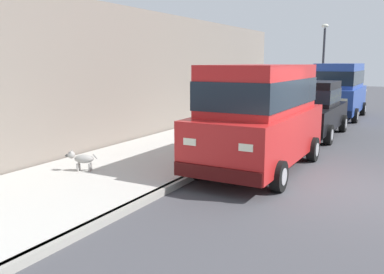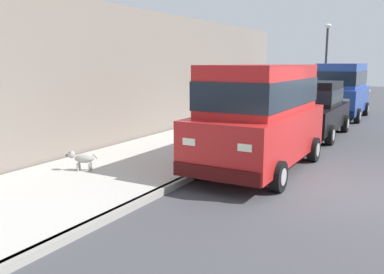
{
  "view_description": "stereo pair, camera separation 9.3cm",
  "coord_description": "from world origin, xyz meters",
  "px_view_note": "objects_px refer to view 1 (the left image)",
  "views": [
    {
      "loc": [
        1.08,
        -8.78,
        2.58
      ],
      "look_at": [
        -3.5,
        -0.42,
        0.85
      ],
      "focal_mm": 38.72,
      "sensor_mm": 36.0,
      "label": 1
    },
    {
      "loc": [
        1.17,
        -8.74,
        2.58
      ],
      "look_at": [
        -3.5,
        -0.42,
        0.85
      ],
      "focal_mm": 38.72,
      "sensor_mm": 36.0,
      "label": 2
    }
  ],
  "objects_px": {
    "dog_grey": "(81,158)",
    "street_lamp": "(323,56)",
    "car_red_van": "(260,113)",
    "fire_hydrant": "(218,140)",
    "car_blue_van": "(339,88)",
    "car_black_sedan": "(311,108)"
  },
  "relations": [
    {
      "from": "dog_grey",
      "to": "street_lamp",
      "type": "xyz_separation_m",
      "value": [
        1.97,
        16.21,
        2.48
      ]
    },
    {
      "from": "car_red_van",
      "to": "street_lamp",
      "type": "xyz_separation_m",
      "value": [
        -1.35,
        13.62,
        1.51
      ]
    },
    {
      "from": "street_lamp",
      "to": "dog_grey",
      "type": "bearing_deg",
      "value": -96.92
    },
    {
      "from": "street_lamp",
      "to": "fire_hydrant",
      "type": "bearing_deg",
      "value": -90.44
    },
    {
      "from": "dog_grey",
      "to": "car_blue_van",
      "type": "bearing_deg",
      "value": 76.27
    },
    {
      "from": "car_blue_van",
      "to": "fire_hydrant",
      "type": "relative_size",
      "value": 6.78
    },
    {
      "from": "car_blue_van",
      "to": "street_lamp",
      "type": "xyz_separation_m",
      "value": [
        -1.34,
        2.7,
        1.51
      ]
    },
    {
      "from": "car_red_van",
      "to": "dog_grey",
      "type": "distance_m",
      "value": 4.31
    },
    {
      "from": "car_blue_van",
      "to": "dog_grey",
      "type": "relative_size",
      "value": 7.01
    },
    {
      "from": "car_red_van",
      "to": "fire_hydrant",
      "type": "height_order",
      "value": "car_red_van"
    },
    {
      "from": "car_blue_van",
      "to": "street_lamp",
      "type": "bearing_deg",
      "value": 116.35
    },
    {
      "from": "car_black_sedan",
      "to": "car_red_van",
      "type": "bearing_deg",
      "value": -89.78
    },
    {
      "from": "dog_grey",
      "to": "street_lamp",
      "type": "relative_size",
      "value": 0.16
    },
    {
      "from": "car_black_sedan",
      "to": "fire_hydrant",
      "type": "bearing_deg",
      "value": -106.9
    },
    {
      "from": "car_blue_van",
      "to": "fire_hydrant",
      "type": "distance_m",
      "value": 10.35
    },
    {
      "from": "car_red_van",
      "to": "fire_hydrant",
      "type": "bearing_deg",
      "value": 153.85
    },
    {
      "from": "fire_hydrant",
      "to": "street_lamp",
      "type": "relative_size",
      "value": 0.16
    },
    {
      "from": "car_blue_van",
      "to": "dog_grey",
      "type": "bearing_deg",
      "value": -103.73
    },
    {
      "from": "car_blue_van",
      "to": "fire_hydrant",
      "type": "xyz_separation_m",
      "value": [
        -1.44,
        -10.21,
        -0.92
      ]
    },
    {
      "from": "dog_grey",
      "to": "street_lamp",
      "type": "distance_m",
      "value": 16.51
    },
    {
      "from": "car_red_van",
      "to": "street_lamp",
      "type": "distance_m",
      "value": 13.77
    },
    {
      "from": "car_blue_van",
      "to": "dog_grey",
      "type": "height_order",
      "value": "car_blue_van"
    }
  ]
}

